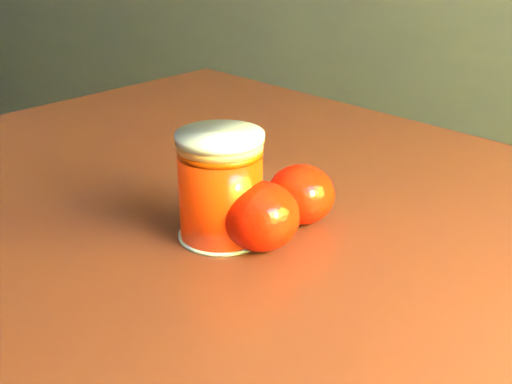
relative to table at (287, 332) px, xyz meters
The scene contains 5 objects.
kitchen_counter 1.64m from the table, 117.49° to the left, with size 3.15×0.60×0.90m, color #525357.
table is the anchor object (origin of this frame).
juice_glass 0.15m from the table, 144.12° to the right, with size 0.07×0.07×0.09m.
orange_front 0.13m from the table, 106.15° to the right, with size 0.06×0.06×0.06m, color #F21B04.
orange_back 0.13m from the table, 108.05° to the left, with size 0.06×0.06×0.05m, color #F21B04.
Camera 1 is at (1.06, -0.43, 1.03)m, focal length 50.00 mm.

